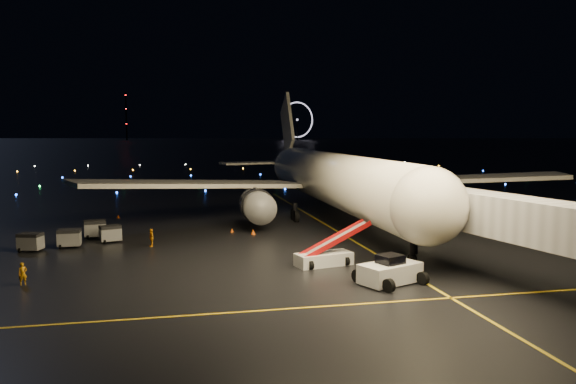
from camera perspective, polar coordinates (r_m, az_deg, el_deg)
name	(u,v)px	position (r m, az deg, el deg)	size (l,w,h in m)	color
ground	(179,151)	(343.77, -11.03, 4.15)	(2000.00, 2000.00, 0.00)	black
lane_centre	(340,233)	(62.33, 5.27, -4.14)	(0.25, 80.00, 0.02)	gold
lane_cross	(195,315)	(35.34, -9.47, -12.23)	(60.00, 0.25, 0.02)	gold
airliner	(326,150)	(72.08, 3.88, 4.33)	(62.50, 59.37, 17.71)	silver
pushback_tug	(390,269)	(42.15, 10.33, -7.72)	(4.52, 2.37, 2.15)	silver
belt_loader	(324,245)	(46.97, 3.66, -5.44)	(6.96, 1.90, 3.37)	silver
crew_a	(23,274)	(45.53, -25.35, -7.51)	(0.60, 0.39, 1.65)	#FB9F0F
crew_c	(151,238)	(56.15, -13.71, -4.53)	(1.03, 0.43, 1.75)	#FB9F0F
safety_cone_0	(253,232)	(61.19, -3.56, -4.07)	(0.49, 0.49, 0.56)	#EA560D
safety_cone_1	(258,219)	(70.62, -3.11, -2.73)	(0.41, 0.41, 0.47)	#EA560D
safety_cone_2	(232,230)	(62.69, -5.71, -3.89)	(0.40, 0.40, 0.46)	#EA560D
safety_cone_3	(118,216)	(75.69, -16.87, -2.38)	(0.43, 0.43, 0.49)	#EA560D
ferris_wheel	(297,121)	(783.78, 0.95, 7.20)	(50.00, 4.00, 52.00)	black
radio_mast	(126,116)	(785.64, -16.11, 7.40)	(1.80, 1.80, 64.00)	black
taxiway_lights	(193,174)	(150.06, -9.61, 1.86)	(164.00, 92.00, 0.36)	black
baggage_cart_0	(110,234)	(59.48, -17.61, -4.08)	(2.01, 1.41, 1.71)	gray
baggage_cart_1	(30,242)	(57.70, -24.70, -4.66)	(2.02, 1.41, 1.71)	gray
baggage_cart_2	(95,229)	(62.46, -19.02, -3.59)	(2.17, 1.52, 1.84)	gray
baggage_cart_3	(69,238)	(58.16, -21.33, -4.41)	(2.08, 1.46, 1.77)	gray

